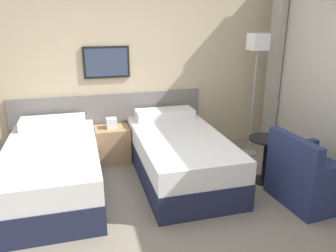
% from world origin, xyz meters
% --- Properties ---
extents(ground_plane, '(16.00, 16.00, 0.00)m').
position_xyz_m(ground_plane, '(0.00, 0.00, 0.00)').
color(ground_plane, slate).
extents(wall_headboard, '(10.00, 0.10, 2.70)m').
position_xyz_m(wall_headboard, '(-0.03, 2.22, 1.30)').
color(wall_headboard, '#C6B28E').
rests_on(wall_headboard, ground_plane).
extents(bed_near_door, '(1.04, 1.96, 0.70)m').
position_xyz_m(bed_near_door, '(-1.19, 1.19, 0.30)').
color(bed_near_door, '#1E233D').
rests_on(bed_near_door, ground_plane).
extents(bed_near_window, '(1.04, 1.96, 0.70)m').
position_xyz_m(bed_near_window, '(0.35, 1.19, 0.30)').
color(bed_near_window, '#1E233D').
rests_on(bed_near_window, ground_plane).
extents(nightstand, '(0.47, 0.40, 0.63)m').
position_xyz_m(nightstand, '(-0.42, 1.92, 0.26)').
color(nightstand, '#9E7A51').
rests_on(nightstand, ground_plane).
extents(floor_lamp, '(0.24, 0.24, 1.77)m').
position_xyz_m(floor_lamp, '(1.59, 1.62, 1.48)').
color(floor_lamp, '#9E9993').
rests_on(floor_lamp, ground_plane).
extents(side_table, '(0.43, 0.43, 0.58)m').
position_xyz_m(side_table, '(1.33, 0.77, 0.40)').
color(side_table, black).
rests_on(side_table, ground_plane).
extents(armchair, '(0.77, 0.79, 0.80)m').
position_xyz_m(armchair, '(1.57, 0.23, 0.27)').
color(armchair, navy).
rests_on(armchair, ground_plane).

